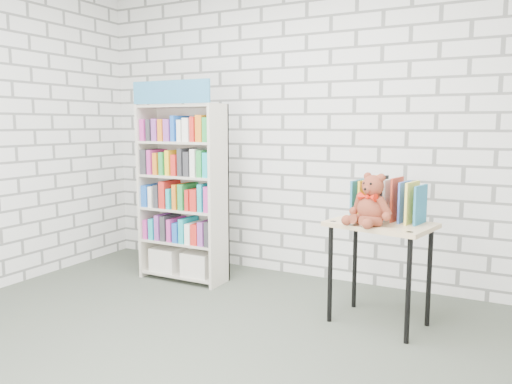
% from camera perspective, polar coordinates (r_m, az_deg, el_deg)
% --- Properties ---
extents(ground, '(4.50, 4.50, 0.00)m').
position_cam_1_polar(ground, '(3.30, -8.47, -18.42)').
color(ground, '#41483D').
rests_on(ground, ground).
extents(room_shell, '(4.52, 4.02, 2.81)m').
position_cam_1_polar(room_shell, '(2.98, -9.17, 14.04)').
color(room_shell, silver).
rests_on(room_shell, ground).
extents(bookshelf, '(0.82, 0.32, 1.83)m').
position_cam_1_polar(bookshelf, '(4.66, -8.36, 0.08)').
color(bookshelf, beige).
rests_on(bookshelf, ground).
extents(display_table, '(0.79, 0.62, 0.76)m').
position_cam_1_polar(display_table, '(3.70, 14.03, -5.00)').
color(display_table, tan).
rests_on(display_table, ground).
extents(table_books, '(0.52, 0.31, 0.29)m').
position_cam_1_polar(table_books, '(3.76, 14.89, -0.94)').
color(table_books, '#216A8F').
rests_on(table_books, display_table).
extents(teddy_bear, '(0.33, 0.33, 0.36)m').
position_cam_1_polar(teddy_bear, '(3.57, 12.99, -1.34)').
color(teddy_bear, maroon).
rests_on(teddy_bear, display_table).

